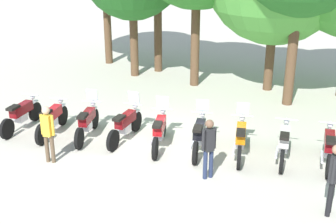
{
  "coord_description": "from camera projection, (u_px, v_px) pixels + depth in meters",
  "views": [
    {
      "loc": [
        5.26,
        -10.53,
        5.64
      ],
      "look_at": [
        0.0,
        0.5,
        0.9
      ],
      "focal_mm": 47.02,
      "sensor_mm": 36.0,
      "label": 1
    }
  ],
  "objects": [
    {
      "name": "person_1",
      "position": [
        209.0,
        145.0,
        10.92
      ],
      "size": [
        0.31,
        0.36,
        1.6
      ],
      "rotation": [
        0.0,
        0.0,
        2.47
      ],
      "color": "#232D4C",
      "rests_on": "ground_plane"
    },
    {
      "name": "motorcycle_8",
      "position": [
        329.0,
        147.0,
        11.8
      ],
      "size": [
        0.62,
        2.18,
        0.99
      ],
      "rotation": [
        0.0,
        0.0,
        1.71
      ],
      "color": "black",
      "rests_on": "ground_plane"
    },
    {
      "name": "motorcycle_5",
      "position": [
        199.0,
        134.0,
        12.53
      ],
      "size": [
        0.78,
        2.15,
        1.37
      ],
      "rotation": [
        0.0,
        0.0,
        1.82
      ],
      "color": "black",
      "rests_on": "ground_plane"
    },
    {
      "name": "motorcycle_4",
      "position": [
        160.0,
        130.0,
        12.8
      ],
      "size": [
        0.86,
        2.12,
        1.37
      ],
      "rotation": [
        0.0,
        0.0,
        1.88
      ],
      "color": "black",
      "rests_on": "ground_plane"
    },
    {
      "name": "person_2",
      "position": [
        334.0,
        175.0,
        9.41
      ],
      "size": [
        0.23,
        0.4,
        1.69
      ],
      "rotation": [
        0.0,
        0.0,
        3.1
      ],
      "color": "black",
      "rests_on": "ground_plane"
    },
    {
      "name": "motorcycle_6",
      "position": [
        241.0,
        138.0,
        12.29
      ],
      "size": [
        0.78,
        2.14,
        1.37
      ],
      "rotation": [
        0.0,
        0.0,
        1.83
      ],
      "color": "black",
      "rests_on": "ground_plane"
    },
    {
      "name": "motorcycle_2",
      "position": [
        87.0,
        122.0,
        13.41
      ],
      "size": [
        0.87,
        2.11,
        1.37
      ],
      "rotation": [
        0.0,
        0.0,
        1.88
      ],
      "color": "black",
      "rests_on": "ground_plane"
    },
    {
      "name": "ground_plane",
      "position": [
        161.0,
        146.0,
        13.01
      ],
      "size": [
        80.0,
        80.0,
        0.0
      ],
      "primitive_type": "plane",
      "color": "#BCB7A8"
    },
    {
      "name": "motorcycle_7",
      "position": [
        284.0,
        142.0,
        12.05
      ],
      "size": [
        0.62,
        2.18,
        0.99
      ],
      "rotation": [
        0.0,
        0.0,
        1.72
      ],
      "color": "black",
      "rests_on": "ground_plane"
    },
    {
      "name": "motorcycle_1",
      "position": [
        52.0,
        119.0,
        13.66
      ],
      "size": [
        0.78,
        2.15,
        0.99
      ],
      "rotation": [
        0.0,
        0.0,
        1.82
      ],
      "color": "black",
      "rests_on": "ground_plane"
    },
    {
      "name": "person_0",
      "position": [
        48.0,
        130.0,
        11.73
      ],
      "size": [
        0.41,
        0.25,
        1.62
      ],
      "rotation": [
        0.0,
        0.0,
        1.74
      ],
      "color": "brown",
      "rests_on": "ground_plane"
    },
    {
      "name": "motorcycle_3",
      "position": [
        126.0,
        124.0,
        13.23
      ],
      "size": [
        0.62,
        2.19,
        1.37
      ],
      "rotation": [
        0.0,
        0.0,
        1.64
      ],
      "color": "black",
      "rests_on": "ground_plane"
    },
    {
      "name": "motorcycle_0",
      "position": [
        22.0,
        114.0,
        14.03
      ],
      "size": [
        0.62,
        2.18,
        0.99
      ],
      "rotation": [
        0.0,
        0.0,
        1.73
      ],
      "color": "black",
      "rests_on": "ground_plane"
    }
  ]
}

